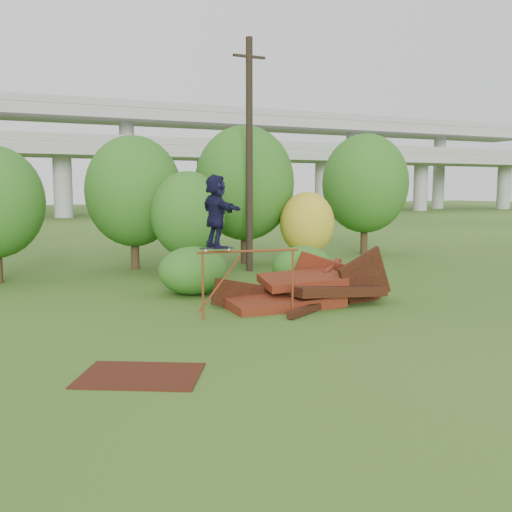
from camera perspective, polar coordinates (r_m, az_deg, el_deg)
name	(u,v)px	position (r m, az deg, el deg)	size (l,w,h in m)	color
ground	(318,326)	(14.46, 6.21, -7.01)	(240.00, 240.00, 0.00)	#2D5116
scrap_pile	(305,291)	(17.12, 4.89, -3.52)	(5.69, 3.36, 2.06)	#3F140B
grind_rail	(249,268)	(15.24, -0.73, -1.25)	(2.80, 0.42, 1.81)	maroon
skateboard	(216,248)	(14.95, -3.98, 0.78)	(0.88, 0.34, 0.09)	black
skater	(216,211)	(14.88, -4.01, 4.50)	(1.77, 0.56, 1.91)	black
flat_plate	(140,375)	(10.91, -11.48, -11.61)	(2.18, 1.56, 0.03)	#3B170C
tree_1	(134,191)	(24.83, -12.14, 6.33)	(4.07, 4.07, 5.67)	black
tree_2	(188,214)	(22.49, -6.81, 4.15)	(2.92, 2.92, 4.12)	black
tree_3	(245,183)	(26.20, -1.16, 7.27)	(4.53, 4.53, 6.29)	black
tree_4	(307,223)	(25.15, 5.13, 3.27)	(2.39, 2.39, 3.31)	black
tree_5	(365,184)	(30.40, 10.86, 7.12)	(4.46, 4.46, 6.27)	black
shrub_left	(193,271)	(18.64, -6.32, -1.46)	(2.27, 2.09, 1.57)	#255015
shrub_right	(302,268)	(19.48, 4.67, -1.19)	(2.12, 1.94, 1.50)	#255015
utility_pole	(249,155)	(23.72, -0.67, 10.08)	(1.40, 0.28, 9.48)	black
freeway_overpass	(58,133)	(75.66, -19.16, 11.58)	(160.00, 15.00, 13.70)	gray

